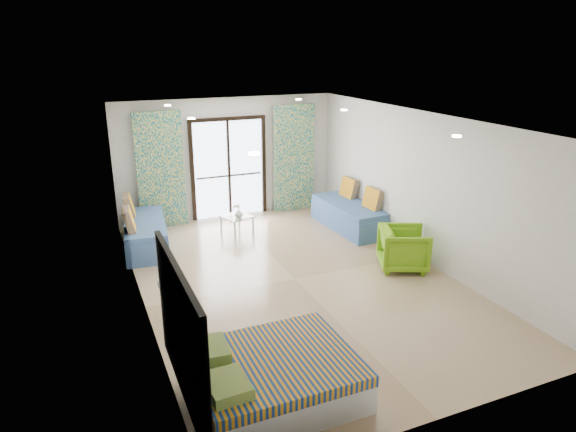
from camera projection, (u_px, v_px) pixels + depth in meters
name	position (u px, v px, depth m)	size (l,w,h in m)	color
floor	(295.00, 279.00, 8.75)	(5.00, 7.50, 0.01)	#947758
ceiling	(296.00, 120.00, 7.88)	(5.00, 7.50, 0.01)	silver
wall_back	(228.00, 158.00, 11.58)	(5.00, 0.01, 2.70)	silver
wall_front	(450.00, 307.00, 5.05)	(5.00, 0.01, 2.70)	silver
wall_left	(137.00, 224.00, 7.38)	(0.01, 7.50, 2.70)	silver
wall_right	(422.00, 187.00, 9.25)	(0.01, 7.50, 2.70)	silver
balcony_door	(229.00, 162.00, 11.58)	(1.76, 0.08, 2.28)	black
balcony_rail	(229.00, 176.00, 11.69)	(1.52, 0.03, 0.04)	#595451
curtain_left	(160.00, 171.00, 10.88)	(1.00, 0.10, 2.50)	silver
curtain_right	(294.00, 158.00, 12.03)	(1.00, 0.10, 2.50)	silver
downlight_a	(254.00, 154.00, 5.63)	(0.12, 0.12, 0.02)	#FFE0B2
downlight_b	(457.00, 136.00, 6.67)	(0.12, 0.12, 0.02)	#FFE0B2
downlight_c	(191.00, 118.00, 8.24)	(0.12, 0.12, 0.02)	#FFE0B2
downlight_d	(344.00, 110.00, 9.29)	(0.12, 0.12, 0.02)	#FFE0B2
downlight_e	(168.00, 105.00, 9.98)	(0.12, 0.12, 0.02)	#FFE0B2
downlight_f	(299.00, 99.00, 11.03)	(0.12, 0.12, 0.02)	#FFE0B2
headboard	(181.00, 334.00, 5.15)	(0.06, 2.10, 1.50)	black
switch_plate	(158.00, 283.00, 6.23)	(0.02, 0.10, 0.10)	silver
bed	(273.00, 377.00, 5.77)	(1.80, 1.47, 0.62)	silver
daybed_left	(145.00, 233.00, 10.02)	(1.00, 2.05, 0.97)	#3E6095
daybed_right	(349.00, 214.00, 11.08)	(0.85, 2.03, 0.99)	#3E6095
coffee_table	(237.00, 218.00, 10.81)	(0.70, 0.70, 0.63)	silver
vase	(239.00, 213.00, 10.70)	(0.17, 0.18, 0.17)	white
armchair	(404.00, 246.00, 9.05)	(0.80, 0.75, 0.82)	#6CAA15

